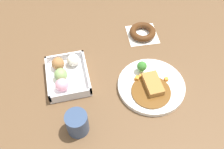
# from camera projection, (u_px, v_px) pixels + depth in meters

# --- Properties ---
(ground_plane) EXTENTS (1.60, 1.60, 0.00)m
(ground_plane) POSITION_uv_depth(u_px,v_px,m) (106.00, 74.00, 1.01)
(ground_plane) COLOR brown
(curry_plate) EXTENTS (0.26, 0.26, 0.07)m
(curry_plate) POSITION_uv_depth(u_px,v_px,m) (151.00, 85.00, 0.96)
(curry_plate) COLOR white
(curry_plate) RESTS_ON ground_plane
(donut_box) EXTENTS (0.20, 0.16, 0.06)m
(donut_box) POSITION_uv_depth(u_px,v_px,m) (66.00, 74.00, 0.98)
(donut_box) COLOR white
(donut_box) RESTS_ON ground_plane
(chocolate_ring_donut) EXTENTS (0.14, 0.14, 0.03)m
(chocolate_ring_donut) POSITION_uv_depth(u_px,v_px,m) (143.00, 32.00, 1.13)
(chocolate_ring_donut) COLOR white
(chocolate_ring_donut) RESTS_ON ground_plane
(coffee_mug) EXTENTS (0.07, 0.07, 0.09)m
(coffee_mug) POSITION_uv_depth(u_px,v_px,m) (77.00, 123.00, 0.83)
(coffee_mug) COLOR #33476B
(coffee_mug) RESTS_ON ground_plane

